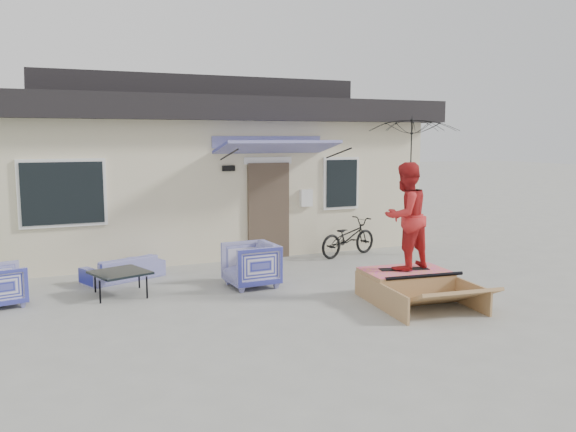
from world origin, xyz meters
name	(u,v)px	position (x,y,z in m)	size (l,w,h in m)	color
ground	(319,320)	(0.00, 0.00, 0.00)	(90.00, 90.00, 0.00)	gray
house	(184,164)	(0.00, 7.99, 1.94)	(10.80, 8.49, 4.10)	beige
loveseat	(123,264)	(-2.24, 3.69, 0.29)	(1.50, 0.44, 0.58)	navy
armchair_left	(0,283)	(-4.28, 2.66, 0.37)	(0.71, 0.67, 0.73)	navy
armchair_right	(251,263)	(-0.23, 2.24, 0.44)	(0.85, 0.79, 0.87)	navy
coffee_table	(120,283)	(-2.45, 2.56, 0.21)	(0.83, 0.83, 0.41)	black
bicycle	(348,233)	(2.72, 3.96, 0.52)	(0.57, 1.62, 1.04)	black
patio_umbrella	(412,178)	(4.08, 3.51, 1.75)	(2.23, 2.09, 2.20)	black
skate_ramp	(405,284)	(1.87, 0.53, 0.23)	(1.37, 1.83, 0.46)	#9E7548
skateboard	(404,268)	(1.88, 0.57, 0.48)	(0.82, 0.21, 0.05)	black
skater	(406,214)	(1.88, 0.57, 1.40)	(0.87, 0.67, 1.77)	red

